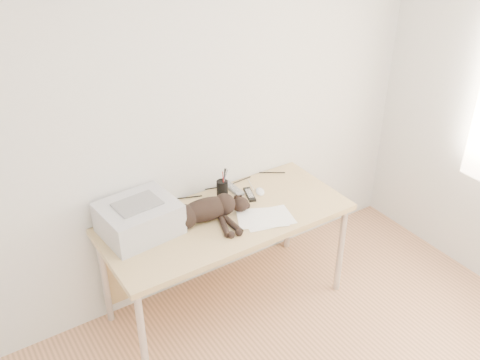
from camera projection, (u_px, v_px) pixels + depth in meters
wall_back at (195, 117)px, 3.38m from camera, size 3.50×0.00×3.50m
desk at (220, 227)px, 3.54m from camera, size 1.60×0.70×0.74m
printer at (139, 218)px, 3.22m from camera, size 0.47×0.41×0.21m
papers at (265, 218)px, 3.39m from camera, size 0.40×0.34×0.01m
cat at (204, 212)px, 3.33m from camera, size 0.69×0.36×0.16m
mug at (162, 212)px, 3.37m from camera, size 0.14×0.14×0.10m
pen_cup at (222, 188)px, 3.61m from camera, size 0.08×0.08×0.20m
remote_grey at (233, 189)px, 3.68m from camera, size 0.06×0.20×0.02m
remote_black at (250, 194)px, 3.62m from camera, size 0.10×0.17×0.02m
mouse at (260, 190)px, 3.65m from camera, size 0.09×0.12×0.03m
cable_tangle at (202, 194)px, 3.63m from camera, size 1.36×0.08×0.01m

